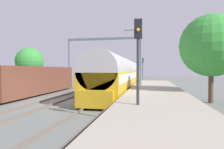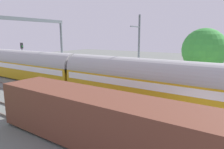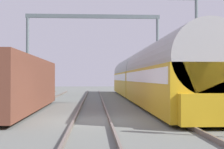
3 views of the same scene
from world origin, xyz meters
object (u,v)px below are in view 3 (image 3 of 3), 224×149
(person_crossing, at_px, (154,86))
(catenary_gantry, at_px, (93,38))
(passenger_train, at_px, (143,76))
(freight_car, at_px, (14,84))
(railway_signal_far, at_px, (143,67))

(person_crossing, distance_m, catenary_gantry, 7.89)
(passenger_train, relative_size, freight_car, 2.53)
(freight_car, bearing_deg, catenary_gantry, 73.12)
(passenger_train, bearing_deg, person_crossing, 71.72)
(railway_signal_far, bearing_deg, person_crossing, -89.44)
(passenger_train, xyz_separation_m, railway_signal_far, (1.92, 13.07, 1.17))
(passenger_train, bearing_deg, freight_car, -131.36)
(person_crossing, xyz_separation_m, railway_signal_far, (-0.07, 7.06, 2.11))
(freight_car, bearing_deg, person_crossing, 56.31)
(passenger_train, distance_m, catenary_gantry, 7.01)
(freight_car, distance_m, person_crossing, 18.61)
(catenary_gantry, bearing_deg, railway_signal_far, 55.35)
(person_crossing, xyz_separation_m, catenary_gantry, (-6.15, -1.75, 4.62))
(passenger_train, xyz_separation_m, person_crossing, (1.99, 6.01, -0.94))
(passenger_train, distance_m, person_crossing, 6.40)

